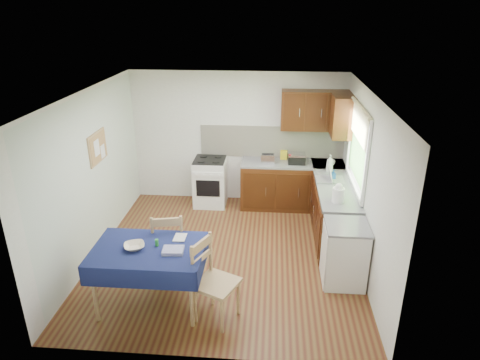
# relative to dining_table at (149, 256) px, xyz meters

# --- Properties ---
(floor) EXTENTS (4.20, 4.20, 0.00)m
(floor) POSITION_rel_dining_table_xyz_m (0.82, 1.24, -0.73)
(floor) COLOR #4F2215
(floor) RESTS_ON ground
(ceiling) EXTENTS (4.00, 4.20, 0.02)m
(ceiling) POSITION_rel_dining_table_xyz_m (0.82, 1.24, 1.77)
(ceiling) COLOR white
(ceiling) RESTS_ON wall_back
(wall_back) EXTENTS (4.00, 0.02, 2.50)m
(wall_back) POSITION_rel_dining_table_xyz_m (0.82, 3.34, 0.52)
(wall_back) COLOR white
(wall_back) RESTS_ON ground
(wall_front) EXTENTS (4.00, 0.02, 2.50)m
(wall_front) POSITION_rel_dining_table_xyz_m (0.82, -0.86, 0.52)
(wall_front) COLOR white
(wall_front) RESTS_ON ground
(wall_left) EXTENTS (0.02, 4.20, 2.50)m
(wall_left) POSITION_rel_dining_table_xyz_m (-1.18, 1.24, 0.52)
(wall_left) COLOR silver
(wall_left) RESTS_ON ground
(wall_right) EXTENTS (0.02, 4.20, 2.50)m
(wall_right) POSITION_rel_dining_table_xyz_m (2.82, 1.24, 0.52)
(wall_right) COLOR white
(wall_right) RESTS_ON ground
(base_cabinets) EXTENTS (1.90, 2.30, 0.86)m
(base_cabinets) POSITION_rel_dining_table_xyz_m (2.18, 2.50, -0.30)
(base_cabinets) COLOR #381D09
(base_cabinets) RESTS_ON ground
(worktop_back) EXTENTS (1.90, 0.60, 0.04)m
(worktop_back) POSITION_rel_dining_table_xyz_m (1.87, 3.04, 0.15)
(worktop_back) COLOR slate
(worktop_back) RESTS_ON base_cabinets
(worktop_right) EXTENTS (0.60, 1.70, 0.04)m
(worktop_right) POSITION_rel_dining_table_xyz_m (2.52, 1.89, 0.15)
(worktop_right) COLOR slate
(worktop_right) RESTS_ON base_cabinets
(worktop_corner) EXTENTS (0.60, 0.60, 0.04)m
(worktop_corner) POSITION_rel_dining_table_xyz_m (2.52, 3.04, 0.15)
(worktop_corner) COLOR slate
(worktop_corner) RESTS_ON base_cabinets
(splashback) EXTENTS (2.70, 0.02, 0.60)m
(splashback) POSITION_rel_dining_table_xyz_m (1.47, 3.33, 0.47)
(splashback) COLOR white
(splashback) RESTS_ON wall_back
(upper_cabinets) EXTENTS (1.20, 0.85, 0.70)m
(upper_cabinets) POSITION_rel_dining_table_xyz_m (2.34, 3.04, 1.12)
(upper_cabinets) COLOR #381D09
(upper_cabinets) RESTS_ON wall_back
(stove) EXTENTS (0.60, 0.61, 0.92)m
(stove) POSITION_rel_dining_table_xyz_m (0.32, 3.04, -0.27)
(stove) COLOR white
(stove) RESTS_ON ground
(window) EXTENTS (0.04, 1.48, 1.26)m
(window) POSITION_rel_dining_table_xyz_m (2.79, 1.94, 0.92)
(window) COLOR #2E5924
(window) RESTS_ON wall_right
(fridge) EXTENTS (0.58, 0.60, 0.89)m
(fridge) POSITION_rel_dining_table_xyz_m (2.52, 0.69, -0.29)
(fridge) COLOR white
(fridge) RESTS_ON ground
(corkboard) EXTENTS (0.04, 0.62, 0.47)m
(corkboard) POSITION_rel_dining_table_xyz_m (-1.15, 1.54, 0.87)
(corkboard) COLOR tan
(corkboard) RESTS_ON wall_left
(dining_table) EXTENTS (1.38, 0.93, 0.84)m
(dining_table) POSITION_rel_dining_table_xyz_m (0.00, 0.00, 0.00)
(dining_table) COLOR #0F103E
(dining_table) RESTS_ON ground
(chair_far) EXTENTS (0.55, 0.55, 1.06)m
(chair_far) POSITION_rel_dining_table_xyz_m (0.11, 0.56, -0.17)
(chair_far) COLOR tan
(chair_far) RESTS_ON ground
(chair_near) EXTENTS (0.62, 0.62, 1.06)m
(chair_near) POSITION_rel_dining_table_xyz_m (0.82, -0.18, -0.17)
(chair_near) COLOR tan
(chair_near) RESTS_ON ground
(toaster) EXTENTS (0.25, 0.15, 0.19)m
(toaster) POSITION_rel_dining_table_xyz_m (1.41, 2.96, 0.26)
(toaster) COLOR silver
(toaster) RESTS_ON worktop_back
(sandwich_press) EXTENTS (0.31, 0.27, 0.18)m
(sandwich_press) POSITION_rel_dining_table_xyz_m (1.94, 3.01, 0.26)
(sandwich_press) COLOR black
(sandwich_press) RESTS_ON worktop_back
(sauce_bottle) EXTENTS (0.05, 0.05, 0.20)m
(sauce_bottle) POSITION_rel_dining_table_xyz_m (1.80, 2.90, 0.27)
(sauce_bottle) COLOR #AF0E1C
(sauce_bottle) RESTS_ON worktop_back
(yellow_packet) EXTENTS (0.15, 0.13, 0.17)m
(yellow_packet) POSITION_rel_dining_table_xyz_m (1.70, 3.21, 0.25)
(yellow_packet) COLOR yellow
(yellow_packet) RESTS_ON worktop_back
(dish_rack) EXTENTS (0.46, 0.35, 0.22)m
(dish_rack) POSITION_rel_dining_table_xyz_m (2.45, 2.23, 0.19)
(dish_rack) COLOR gray
(dish_rack) RESTS_ON worktop_right
(kettle) EXTENTS (0.18, 0.18, 0.30)m
(kettle) POSITION_rel_dining_table_xyz_m (2.47, 1.39, 0.30)
(kettle) COLOR white
(kettle) RESTS_ON worktop_right
(cup) EXTENTS (0.13, 0.13, 0.09)m
(cup) POSITION_rel_dining_table_xyz_m (2.56, 2.96, 0.22)
(cup) COLOR silver
(cup) RESTS_ON worktop_back
(soap_bottle_a) EXTENTS (0.15, 0.15, 0.31)m
(soap_bottle_a) POSITION_rel_dining_table_xyz_m (2.48, 2.62, 0.32)
(soap_bottle_a) COLOR white
(soap_bottle_a) RESTS_ON worktop_right
(soap_bottle_b) EXTENTS (0.09, 0.08, 0.17)m
(soap_bottle_b) POSITION_rel_dining_table_xyz_m (2.51, 2.27, 0.25)
(soap_bottle_b) COLOR #1B49A2
(soap_bottle_b) RESTS_ON worktop_right
(soap_bottle_c) EXTENTS (0.14, 0.14, 0.16)m
(soap_bottle_c) POSITION_rel_dining_table_xyz_m (2.47, 1.56, 0.25)
(soap_bottle_c) COLOR #298B26
(soap_bottle_c) RESTS_ON worktop_right
(plate_bowl) EXTENTS (0.32, 0.32, 0.06)m
(plate_bowl) POSITION_rel_dining_table_xyz_m (-0.16, -0.02, 0.14)
(plate_bowl) COLOR beige
(plate_bowl) RESTS_ON dining_table
(book) EXTENTS (0.15, 0.21, 0.02)m
(book) POSITION_rel_dining_table_xyz_m (0.26, 0.27, 0.11)
(book) COLOR white
(book) RESTS_ON dining_table
(spice_jar) EXTENTS (0.04, 0.04, 0.09)m
(spice_jar) POSITION_rel_dining_table_xyz_m (0.09, 0.07, 0.15)
(spice_jar) COLOR #27902F
(spice_jar) RESTS_ON dining_table
(tea_towel) EXTENTS (0.26, 0.21, 0.04)m
(tea_towel) POSITION_rel_dining_table_xyz_m (0.33, -0.06, 0.13)
(tea_towel) COLOR navy
(tea_towel) RESTS_ON dining_table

